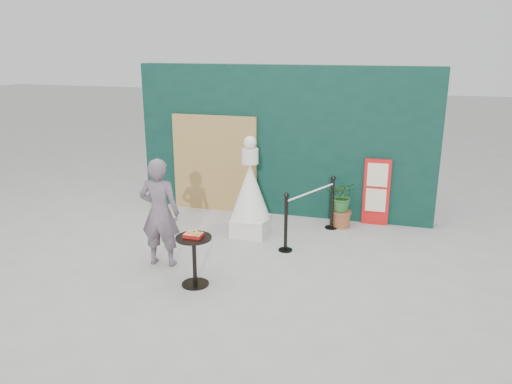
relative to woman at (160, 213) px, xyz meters
name	(u,v)px	position (x,y,z in m)	size (l,w,h in m)	color
ground	(234,277)	(1.25, -0.13, -0.87)	(60.00, 60.00, 0.00)	#ADAAA5
back_wall	(283,142)	(1.25, 3.02, 0.63)	(6.00, 0.30, 3.00)	black
bamboo_fence	(215,164)	(-0.15, 2.81, 0.13)	(1.80, 0.08, 2.00)	tan
woman	(160,213)	(0.00, 0.00, 0.00)	(0.63, 0.42, 1.74)	slate
menu_board	(376,192)	(3.15, 2.82, -0.22)	(0.50, 0.07, 1.30)	red
statue	(250,196)	(0.98, 1.62, -0.12)	(0.72, 0.72, 1.84)	white
cafe_table	(194,253)	(0.78, -0.52, -0.37)	(0.52, 0.52, 0.75)	black
food_basket	(194,234)	(0.79, -0.52, -0.08)	(0.26, 0.19, 0.11)	#AB1712
planter	(342,200)	(2.54, 2.50, -0.33)	(0.55, 0.47, 0.93)	#995E32
stanchion_barrier	(310,213)	(2.07, 1.72, -0.37)	(0.84, 1.54, 1.03)	black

